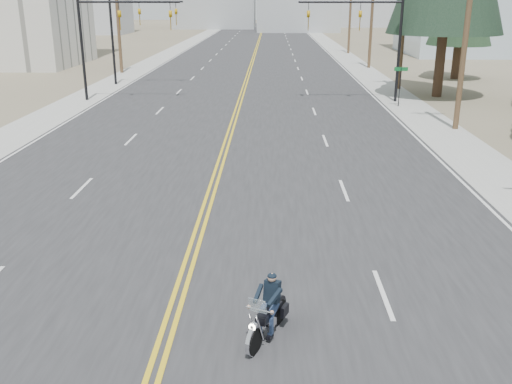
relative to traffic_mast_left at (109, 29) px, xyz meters
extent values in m
cube|color=#303033|center=(8.98, 38.00, -4.93)|extent=(20.00, 200.00, 0.01)
cube|color=#A5A5A0|center=(-2.52, 38.00, -4.93)|extent=(3.00, 200.00, 0.01)
cube|color=#A5A5A0|center=(20.48, 38.00, -4.93)|extent=(3.00, 200.00, 0.01)
cylinder|color=black|center=(-2.02, 0.00, -1.44)|extent=(0.20, 0.20, 7.00)
cylinder|color=black|center=(1.48, 0.00, 1.76)|extent=(7.00, 0.14, 0.14)
imported|color=#BF8C0C|center=(0.78, 0.00, 1.11)|extent=(0.21, 0.26, 1.30)
imported|color=#BF8C0C|center=(4.28, 0.00, 1.11)|extent=(0.21, 0.26, 1.30)
cylinder|color=black|center=(19.98, 0.00, -1.44)|extent=(0.20, 0.20, 7.00)
cylinder|color=black|center=(16.48, 0.00, 1.76)|extent=(7.00, 0.14, 0.14)
imported|color=#BF8C0C|center=(17.18, 0.00, 1.11)|extent=(0.21, 0.26, 1.30)
imported|color=#BF8C0C|center=(13.68, 0.00, 1.11)|extent=(0.21, 0.26, 1.30)
cylinder|color=black|center=(-2.02, 8.00, -1.44)|extent=(0.20, 0.20, 7.00)
cylinder|color=black|center=(0.98, 8.00, 1.76)|extent=(6.00, 0.14, 0.14)
imported|color=#BF8C0C|center=(0.38, 8.00, 1.11)|extent=(0.21, 0.26, 1.30)
imported|color=#BF8C0C|center=(3.38, 8.00, 1.11)|extent=(0.21, 0.26, 1.30)
cylinder|color=black|center=(19.78, -2.00, -3.64)|extent=(0.06, 0.06, 2.60)
cube|color=#0C5926|center=(19.78, -2.00, -2.44)|extent=(0.90, 0.03, 0.25)
cylinder|color=brown|center=(21.48, -9.00, 0.81)|extent=(0.30, 0.30, 11.50)
cylinder|color=brown|center=(21.48, 6.00, 0.56)|extent=(0.30, 0.30, 11.00)
cylinder|color=brown|center=(21.48, 21.00, 0.81)|extent=(0.30, 0.30, 11.50)
cylinder|color=brown|center=(21.48, 38.00, 0.56)|extent=(0.30, 0.30, 11.00)
cylinder|color=brown|center=(-3.52, 16.00, 0.31)|extent=(0.30, 0.30, 10.50)
cube|color=#B7BCC6|center=(33.98, 118.00, 1.06)|extent=(14.00, 14.00, 12.00)
cylinder|color=#382619|center=(23.52, 2.33, -2.68)|extent=(0.79, 0.79, 4.52)
cylinder|color=#382619|center=(27.86, 12.37, -3.44)|extent=(0.70, 0.70, 3.00)
camera|label=1|loc=(11.19, -40.50, 1.94)|focal=40.00mm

